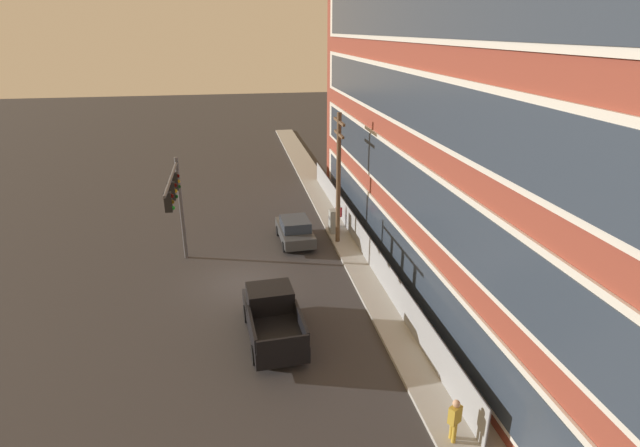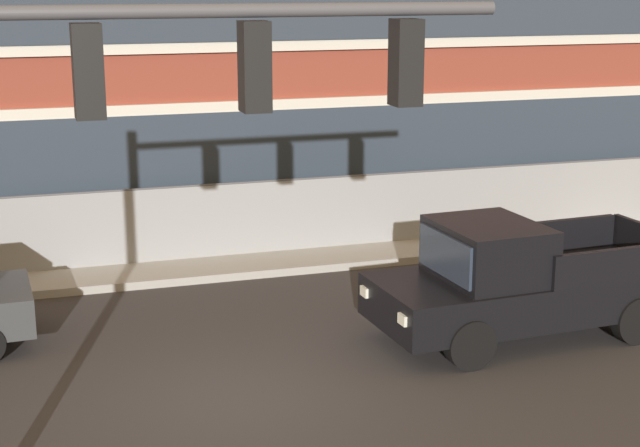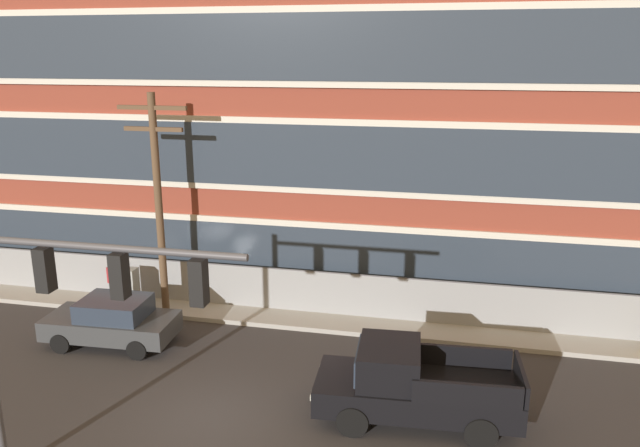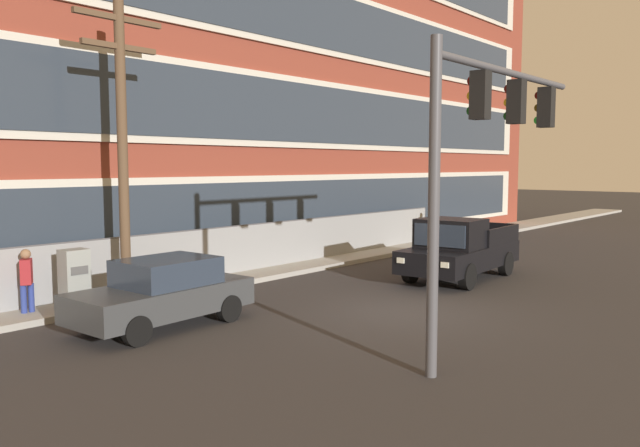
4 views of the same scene
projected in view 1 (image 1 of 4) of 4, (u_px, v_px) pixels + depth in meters
ground_plane at (243, 283)px, 25.51m from camera, size 160.00×160.00×0.00m
sidewalk_building_side at (367, 271)px, 26.57m from camera, size 80.00×2.08×0.16m
brick_mill_building at (537, 146)px, 21.20m from camera, size 41.96×10.74×14.95m
chain_link_fence at (362, 240)px, 28.47m from camera, size 29.63×0.06×1.71m
traffic_signal_mast at (176, 196)px, 25.03m from camera, size 5.95×0.43×5.83m
pickup_truck_black at (273, 317)px, 20.75m from camera, size 5.27×2.38×2.01m
sedan_dark_grey at (295, 230)px, 30.07m from camera, size 4.20×2.04×1.56m
utility_pole_near_corner at (339, 174)px, 28.61m from camera, size 2.44×0.26×7.85m
electrical_cabinet at (333, 223)px, 31.20m from camera, size 0.62×0.52×1.64m
pedestrian_near_cabinet at (454, 419)px, 15.29m from camera, size 0.40×0.47×1.69m
pedestrian_by_fence at (339, 215)px, 32.07m from camera, size 0.41×0.47×1.69m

